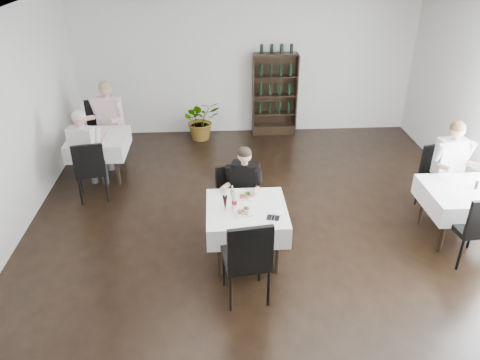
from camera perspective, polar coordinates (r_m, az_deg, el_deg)
The scene contains 23 objects.
room_shell at distance 5.68m, azimuth 3.87°, elevation 2.99°, with size 9.00×9.00×9.00m.
wine_shelf at distance 9.98m, azimuth 4.25°, elevation 10.25°, with size 0.90×0.28×1.75m.
main_table at distance 6.08m, azimuth 0.79°, elevation -4.59°, with size 1.03×1.03×0.77m.
left_table at distance 8.52m, azimuth -16.83°, elevation 4.22°, with size 0.98×0.98×0.77m.
right_table at distance 7.17m, azimuth 25.29°, elevation -2.09°, with size 0.98×0.98×0.77m.
potted_tree at distance 9.83m, azimuth -4.75°, elevation 7.32°, with size 0.76×0.66×0.84m, color #20571D.
main_chair_far at distance 6.72m, azimuth -0.76°, elevation -1.76°, with size 0.57×0.57×0.98m.
main_chair_near at distance 5.37m, azimuth 0.92°, elevation -9.32°, with size 0.58×0.59×1.13m.
left_chair_far at distance 9.19m, azimuth -16.39°, elevation 6.29°, with size 0.67×0.67×1.15m.
left_chair_near at distance 7.78m, azimuth -17.80°, elevation 1.49°, with size 0.56×0.57×1.03m.
right_chair_far at distance 7.84m, azimuth 22.93°, elevation 0.72°, with size 0.57×0.57×1.02m.
right_chair_near at distance 6.70m, azimuth 26.81°, elevation -4.92°, with size 0.51×0.52×1.03m.
diner_main at distance 6.51m, azimuth 0.39°, elevation -0.66°, with size 0.57×0.61×1.33m.
diner_left_far at distance 8.90m, azimuth -15.91°, elevation 7.37°, with size 0.65×0.70×1.56m.
diner_left_near at distance 7.95m, azimuth -18.28°, elevation 4.08°, with size 0.60×0.63×1.47m.
diner_right_far at distance 7.58m, azimuth 24.52°, elevation 1.90°, with size 0.59×0.60×1.51m.
plate_far at distance 6.22m, azimuth 0.65°, elevation -1.98°, with size 0.25×0.25×0.07m.
plate_near at distance 5.89m, azimuth 0.46°, elevation -3.88°, with size 0.24×0.24×0.07m.
pilsner_dark at distance 5.87m, azimuth -1.83°, elevation -2.88°, with size 0.06×0.06×0.28m.
pilsner_lager at distance 6.00m, azimuth -0.94°, elevation -2.09°, with size 0.07×0.07×0.28m.
coke_bottle at distance 5.93m, azimuth -0.69°, elevation -2.55°, with size 0.07×0.07×0.28m.
napkin_cutlery at distance 5.81m, azimuth 4.06°, elevation -4.58°, with size 0.18×0.17×0.02m.
pepper_mill at distance 7.18m, azimuth 26.89°, elevation -0.55°, with size 0.05×0.05×0.11m, color black.
Camera 1 is at (-0.68, -5.09, 3.92)m, focal length 35.00 mm.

